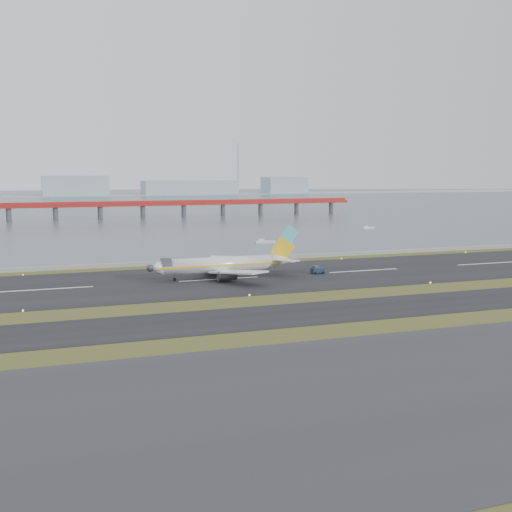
% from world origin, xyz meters
% --- Properties ---
extents(ground, '(1000.00, 1000.00, 0.00)m').
position_xyz_m(ground, '(0.00, 0.00, 0.00)').
color(ground, '#354016').
rests_on(ground, ground).
extents(apron_strip, '(1000.00, 50.00, 0.10)m').
position_xyz_m(apron_strip, '(0.00, -55.00, 0.05)').
color(apron_strip, '#2D2E30').
rests_on(apron_strip, ground).
extents(taxiway_strip, '(1000.00, 18.00, 0.10)m').
position_xyz_m(taxiway_strip, '(0.00, -12.00, 0.05)').
color(taxiway_strip, black).
rests_on(taxiway_strip, ground).
extents(runway_strip, '(1000.00, 45.00, 0.10)m').
position_xyz_m(runway_strip, '(0.00, 30.00, 0.05)').
color(runway_strip, black).
rests_on(runway_strip, ground).
extents(seawall, '(1000.00, 2.50, 1.00)m').
position_xyz_m(seawall, '(0.00, 60.00, 0.50)').
color(seawall, gray).
rests_on(seawall, ground).
extents(bay_water, '(1400.00, 800.00, 1.30)m').
position_xyz_m(bay_water, '(0.00, 460.00, 0.00)').
color(bay_water, '#42525E').
rests_on(bay_water, ground).
extents(red_pier, '(260.00, 5.00, 10.20)m').
position_xyz_m(red_pier, '(20.00, 250.00, 7.28)').
color(red_pier, '#A4201C').
rests_on(red_pier, ground).
extents(far_shoreline, '(1400.00, 80.00, 60.50)m').
position_xyz_m(far_shoreline, '(13.62, 620.00, 6.07)').
color(far_shoreline, '#9CAFB9').
rests_on(far_shoreline, ground).
extents(airliner, '(38.52, 32.89, 12.80)m').
position_xyz_m(airliner, '(1.75, 31.25, 3.46)').
color(airliner, white).
rests_on(airliner, ground).
extents(pushback_tug, '(3.30, 2.01, 2.08)m').
position_xyz_m(pushback_tug, '(26.24, 29.64, 1.01)').
color(pushback_tug, '#15253A').
rests_on(pushback_tug, ground).
extents(workboat_near, '(7.48, 3.32, 1.75)m').
position_xyz_m(workboat_near, '(38.76, 101.39, 0.56)').
color(workboat_near, white).
rests_on(workboat_near, ground).
extents(workboat_far, '(6.25, 2.48, 1.48)m').
position_xyz_m(workboat_far, '(105.30, 142.50, 0.47)').
color(workboat_far, white).
rests_on(workboat_far, ground).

